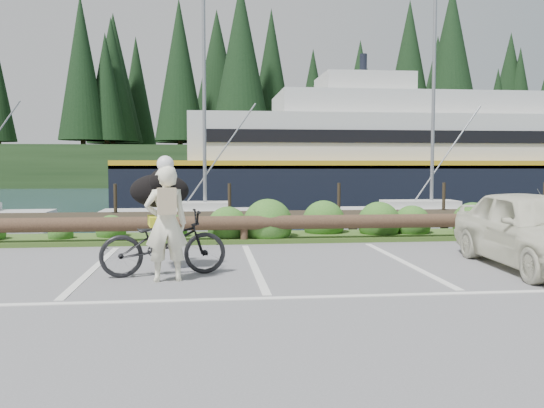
{
  "coord_description": "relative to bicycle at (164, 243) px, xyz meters",
  "views": [
    {
      "loc": [
        -0.74,
        -7.51,
        1.7
      ],
      "look_at": [
        0.2,
        0.98,
        1.1
      ],
      "focal_mm": 38.0,
      "sensor_mm": 36.0,
      "label": 1
    }
  ],
  "objects": [
    {
      "name": "bicycle",
      "position": [
        0.0,
        0.0,
        0.0
      ],
      "size": [
        1.98,
        0.97,
        1.0
      ],
      "primitive_type": "imported",
      "rotation": [
        0.0,
        0.0,
        1.74
      ],
      "color": "black",
      "rests_on": "ground"
    },
    {
      "name": "parked_car",
      "position": [
        5.95,
        -0.04,
        0.15
      ],
      "size": [
        1.72,
        3.86,
        1.29
      ],
      "primitive_type": "imported",
      "rotation": [
        0.0,
        0.0,
        -0.05
      ],
      "color": "silver",
      "rests_on": "ground"
    },
    {
      "name": "dog",
      "position": [
        -0.1,
        0.6,
        0.77
      ],
      "size": [
        0.61,
        1.0,
        0.54
      ],
      "primitive_type": "ellipsoid",
      "rotation": [
        0.0,
        0.0,
        1.74
      ],
      "color": "black",
      "rests_on": "bicycle"
    },
    {
      "name": "cyclist",
      "position": [
        0.07,
        -0.44,
        0.34
      ],
      "size": [
        0.67,
        0.5,
        1.68
      ],
      "primitive_type": "imported",
      "rotation": [
        0.0,
        0.0,
        3.31
      ],
      "color": "white",
      "rests_on": "ground"
    },
    {
      "name": "harbor_backdrop",
      "position": [
        1.82,
        77.19,
        -0.5
      ],
      "size": [
        170.0,
        160.0,
        30.0
      ],
      "color": "#1A2F3F",
      "rests_on": "ground"
    },
    {
      "name": "log_rail",
      "position": [
        1.43,
        3.32,
        -0.5
      ],
      "size": [
        32.0,
        0.3,
        0.6
      ],
      "primitive_type": null,
      "color": "#443021",
      "rests_on": "ground"
    },
    {
      "name": "ground",
      "position": [
        1.43,
        -1.28,
        -0.5
      ],
      "size": [
        72.0,
        72.0,
        0.0
      ],
      "primitive_type": "plane",
      "color": "#5F5E61"
    },
    {
      "name": "vegetation_strip",
      "position": [
        1.43,
        4.02,
        -0.45
      ],
      "size": [
        34.0,
        1.6,
        0.1
      ],
      "primitive_type": "cube",
      "color": "#3D5B21",
      "rests_on": "ground"
    }
  ]
}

